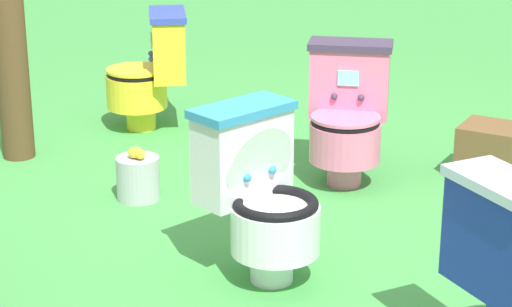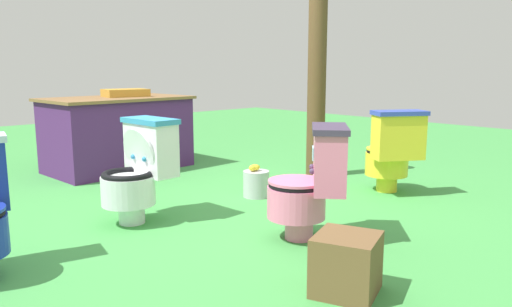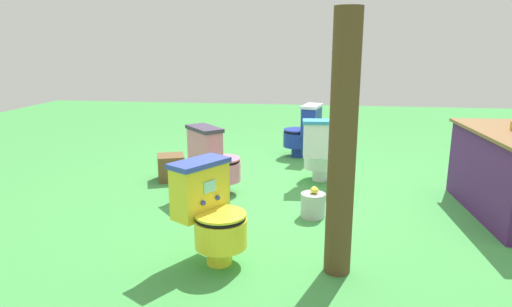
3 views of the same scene
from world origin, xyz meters
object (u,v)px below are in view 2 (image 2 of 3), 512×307
(small_crate, at_px, (346,264))
(lemon_bucket, at_px, (256,183))
(vendor_table, at_px, (118,133))
(toilet_white, at_px, (139,169))
(wooden_post, at_px, (317,89))
(toilet_yellow, at_px, (392,151))
(toilet_pink, at_px, (311,182))

(small_crate, bearing_deg, lemon_bucket, 60.63)
(vendor_table, relative_size, small_crate, 5.04)
(small_crate, xyz_separation_m, lemon_bucket, (0.91, 1.63, -0.03))
(lemon_bucket, bearing_deg, toilet_white, 176.24)
(wooden_post, bearing_deg, toilet_yellow, -92.19)
(toilet_white, relative_size, wooden_post, 0.42)
(toilet_white, distance_m, wooden_post, 2.09)
(toilet_pink, bearing_deg, small_crate, -167.44)
(toilet_pink, distance_m, small_crate, 0.80)
(wooden_post, height_order, small_crate, wooden_post)
(vendor_table, xyz_separation_m, wooden_post, (1.27, -1.66, 0.48))
(toilet_pink, xyz_separation_m, toilet_yellow, (1.40, 0.30, 0.00))
(toilet_yellow, xyz_separation_m, toilet_white, (-2.00, 0.77, 0.00))
(toilet_pink, bearing_deg, toilet_yellow, -29.32)
(toilet_yellow, height_order, lemon_bucket, toilet_yellow)
(toilet_yellow, relative_size, wooden_post, 0.42)
(toilet_pink, xyz_separation_m, vendor_table, (0.17, 2.84, 0.02))
(toilet_pink, height_order, toilet_yellow, same)
(wooden_post, xyz_separation_m, small_crate, (-1.89, -1.81, -0.73))
(toilet_white, height_order, lemon_bucket, toilet_white)
(toilet_pink, relative_size, toilet_yellow, 1.00)
(toilet_yellow, height_order, wooden_post, wooden_post)
(wooden_post, distance_m, lemon_bucket, 1.24)
(toilet_white, height_order, wooden_post, wooden_post)
(vendor_table, xyz_separation_m, lemon_bucket, (0.29, -1.84, -0.28))
(toilet_yellow, bearing_deg, wooden_post, 120.18)
(vendor_table, height_order, wooden_post, wooden_post)
(toilet_yellow, height_order, toilet_white, same)
(lemon_bucket, bearing_deg, toilet_yellow, -36.83)
(small_crate, bearing_deg, wooden_post, 43.74)
(toilet_yellow, relative_size, vendor_table, 0.48)
(toilet_pink, xyz_separation_m, lemon_bucket, (0.46, 1.00, -0.25))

